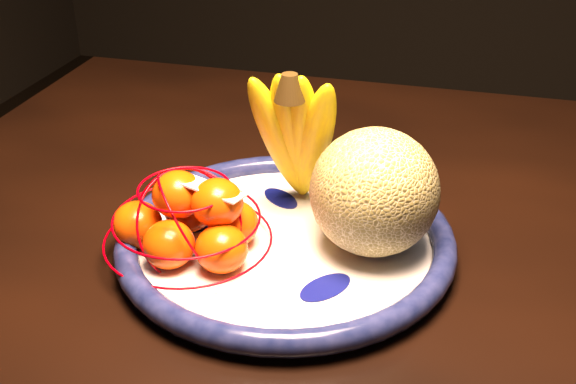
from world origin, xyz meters
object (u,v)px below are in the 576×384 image
(fruit_bowl, at_px, (285,241))
(cantaloupe, at_px, (374,192))
(mandarin_bag, at_px, (191,222))
(banana_bunch, at_px, (297,132))
(dining_table, at_px, (480,286))

(fruit_bowl, relative_size, cantaloupe, 2.73)
(fruit_bowl, bearing_deg, mandarin_bag, -155.11)
(cantaloupe, xyz_separation_m, mandarin_bag, (-0.18, -0.06, -0.03))
(cantaloupe, xyz_separation_m, banana_bunch, (-0.10, 0.06, 0.03))
(dining_table, xyz_separation_m, cantaloupe, (-0.12, -0.09, 0.16))
(fruit_bowl, xyz_separation_m, cantaloupe, (0.09, 0.01, 0.07))
(cantaloupe, bearing_deg, banana_bunch, 149.81)
(fruit_bowl, height_order, banana_bunch, banana_bunch)
(mandarin_bag, bearing_deg, dining_table, 25.44)
(fruit_bowl, height_order, mandarin_bag, mandarin_bag)
(cantaloupe, bearing_deg, fruit_bowl, -171.35)
(cantaloupe, relative_size, banana_bunch, 0.70)
(dining_table, xyz_separation_m, fruit_bowl, (-0.21, -0.10, 0.09))
(cantaloupe, distance_m, mandarin_bag, 0.19)
(banana_bunch, xyz_separation_m, mandarin_bag, (-0.08, -0.11, -0.06))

